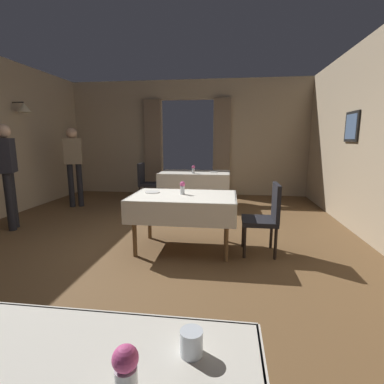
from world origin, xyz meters
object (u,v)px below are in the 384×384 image
flower_vase_mid (183,187)px  flower_vase_far (193,169)px  dining_table_mid (184,202)px  plate_far_b (214,172)px  person_waiter_by_doorway (7,168)px  flower_vase_near (126,379)px  chair_mid_right (266,215)px  plate_mid_b (152,192)px  chair_far_left (146,181)px  glass_near_d (191,342)px  person_diner_standing_aside (74,161)px  dining_table_far (195,176)px

flower_vase_mid → flower_vase_far: 2.36m
dining_table_mid → plate_far_b: (0.25, 2.69, 0.11)m
dining_table_mid → person_waiter_by_doorway: bearing=170.5°
flower_vase_near → chair_mid_right: bearing=76.3°
chair_mid_right → person_waiter_by_doorway: size_ratio=0.54×
plate_mid_b → chair_far_left: bearing=108.4°
glass_near_d → person_diner_standing_aside: size_ratio=0.05×
glass_near_d → plate_mid_b: bearing=107.8°
chair_far_left → person_waiter_by_doorway: size_ratio=0.54×
dining_table_far → flower_vase_far: (-0.00, -0.30, 0.19)m
plate_mid_b → plate_far_b: (0.71, 2.56, 0.00)m
plate_far_b → person_waiter_by_doorway: person_waiter_by_doorway is taller
chair_mid_right → chair_far_left: same height
plate_mid_b → dining_table_mid: bearing=-15.1°
person_waiter_by_doorway → plate_far_b: bearing=34.1°
glass_near_d → plate_mid_b: size_ratio=0.44×
flower_vase_mid → person_diner_standing_aside: bearing=142.6°
dining_table_far → chair_far_left: bearing=177.0°
glass_near_d → flower_vase_far: (-0.66, 5.22, 0.05)m
glass_near_d → person_waiter_by_doorway: person_waiter_by_doorway is taller
chair_mid_right → person_diner_standing_aside: (-3.85, 2.17, 0.51)m
chair_far_left → plate_mid_b: chair_far_left is taller
glass_near_d → flower_vase_mid: flower_vase_mid is taller
glass_near_d → flower_vase_mid: size_ratio=0.52×
flower_vase_near → person_waiter_by_doorway: person_waiter_by_doorway is taller
dining_table_mid → chair_far_left: size_ratio=1.50×
flower_vase_near → person_diner_standing_aside: bearing=120.9°
flower_vase_near → flower_vase_far: flower_vase_near is taller
dining_table_far → plate_mid_b: size_ratio=7.59×
glass_near_d → plate_far_b: bearing=92.4°
flower_vase_near → plate_far_b: (-0.09, 5.74, -0.11)m
glass_near_d → flower_vase_far: size_ratio=0.51×
plate_far_b → chair_mid_right: bearing=-72.9°
flower_vase_far → plate_far_b: flower_vase_far is taller
flower_vase_mid → plate_mid_b: flower_vase_mid is taller
dining_table_mid → glass_near_d: (0.48, -2.81, 0.14)m
chair_mid_right → chair_far_left: bearing=131.0°
dining_table_mid → flower_vase_near: (0.34, -3.06, 0.21)m
person_waiter_by_doorway → person_diner_standing_aside: same height
flower_vase_far → glass_near_d: bearing=-82.8°
dining_table_mid → dining_table_far: same height
flower_vase_mid → plate_far_b: flower_vase_mid is taller
flower_vase_far → person_diner_standing_aside: size_ratio=0.10×
dining_table_far → plate_far_b: plate_far_b is taller
chair_far_left → flower_vase_far: (1.17, -0.36, 0.33)m
person_waiter_by_doorway → person_diner_standing_aside: bearing=82.9°
flower_vase_near → plate_mid_b: (-0.80, 3.18, -0.11)m
flower_vase_near → glass_near_d: bearing=60.1°
glass_near_d → flower_vase_far: 5.26m
dining_table_mid → person_waiter_by_doorway: (-2.98, 0.50, 0.37)m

